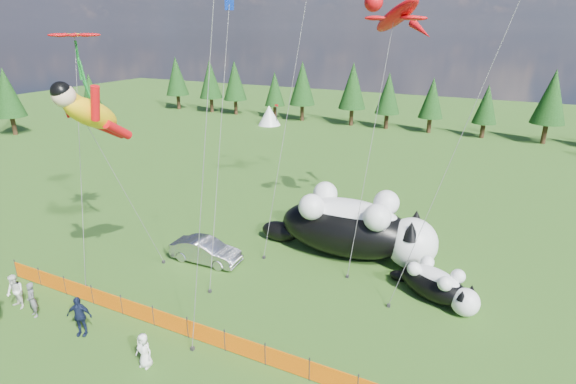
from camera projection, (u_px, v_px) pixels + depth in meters
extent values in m
plane|color=#103609|center=(209.00, 298.00, 23.39)|extent=(160.00, 160.00, 0.00)
cylinder|color=#262626|center=(16.00, 268.00, 25.21)|extent=(0.06, 0.06, 1.10)
cylinder|color=#262626|center=(40.00, 276.00, 24.39)|extent=(0.06, 0.06, 1.10)
cylinder|color=#262626|center=(65.00, 285.00, 23.56)|extent=(0.06, 0.06, 1.10)
cylinder|color=#262626|center=(92.00, 295.00, 22.74)|extent=(0.06, 0.06, 1.10)
cylinder|color=#262626|center=(122.00, 305.00, 21.91)|extent=(0.06, 0.06, 1.10)
cylinder|color=#262626|center=(153.00, 315.00, 21.09)|extent=(0.06, 0.06, 1.10)
cylinder|color=#262626|center=(188.00, 327.00, 20.26)|extent=(0.06, 0.06, 1.10)
cylinder|color=#262626|center=(225.00, 340.00, 19.44)|extent=(0.06, 0.06, 1.10)
cylinder|color=#262626|center=(265.00, 354.00, 18.61)|extent=(0.06, 0.06, 1.10)
cylinder|color=#262626|center=(309.00, 369.00, 17.79)|extent=(0.06, 0.06, 1.10)
cube|color=#FF6305|center=(28.00, 273.00, 24.82)|extent=(2.00, 0.04, 0.90)
cube|color=#FF6305|center=(52.00, 281.00, 23.99)|extent=(2.00, 0.04, 0.90)
cube|color=#FF6305|center=(79.00, 291.00, 23.17)|extent=(2.00, 0.04, 0.90)
cube|color=#FF6305|center=(107.00, 300.00, 22.34)|extent=(2.00, 0.04, 0.90)
cube|color=#FF6305|center=(137.00, 311.00, 21.52)|extent=(2.00, 0.04, 0.90)
cube|color=#FF6305|center=(170.00, 322.00, 20.69)|extent=(2.00, 0.04, 0.90)
cube|color=#FF6305|center=(206.00, 334.00, 19.87)|extent=(2.00, 0.04, 0.90)
cube|color=#FF6305|center=(245.00, 348.00, 19.04)|extent=(2.00, 0.04, 0.90)
cube|color=#FF6305|center=(287.00, 362.00, 18.22)|extent=(2.00, 0.04, 0.90)
cube|color=#FF6305|center=(333.00, 378.00, 17.39)|extent=(2.00, 0.04, 0.90)
ellipsoid|color=black|center=(347.00, 229.00, 27.47)|extent=(8.57, 4.27, 3.36)
ellipsoid|color=white|center=(347.00, 216.00, 27.17)|extent=(6.46, 3.06, 2.06)
sphere|color=white|center=(412.00, 243.00, 26.05)|extent=(2.99, 2.99, 2.99)
sphere|color=#E75A5C|center=(434.00, 247.00, 25.57)|extent=(0.42, 0.42, 0.42)
ellipsoid|color=black|center=(280.00, 231.00, 29.51)|extent=(2.67, 1.42, 1.31)
cone|color=black|center=(411.00, 230.00, 24.87)|extent=(1.05, 1.05, 1.05)
cone|color=black|center=(416.00, 219.00, 26.41)|extent=(1.05, 1.05, 1.05)
sphere|color=white|center=(386.00, 203.00, 27.18)|extent=(1.57, 1.57, 1.57)
sphere|color=white|center=(377.00, 218.00, 25.10)|extent=(1.57, 1.57, 1.57)
sphere|color=white|center=(325.00, 194.00, 28.66)|extent=(1.57, 1.57, 1.57)
sphere|color=white|center=(312.00, 207.00, 26.58)|extent=(1.57, 1.57, 1.57)
ellipsoid|color=black|center=(433.00, 285.00, 23.18)|extent=(4.32, 3.35, 1.57)
ellipsoid|color=white|center=(434.00, 278.00, 23.04)|extent=(3.23, 2.46, 0.96)
sphere|color=white|center=(465.00, 302.00, 21.86)|extent=(1.39, 1.39, 1.39)
sphere|color=#E75A5C|center=(476.00, 308.00, 21.42)|extent=(0.19, 0.19, 0.19)
ellipsoid|color=black|center=(400.00, 276.00, 24.88)|extent=(1.36, 1.08, 0.61)
cone|color=black|center=(462.00, 295.00, 21.43)|extent=(0.49, 0.49, 0.49)
cone|color=black|center=(472.00, 289.00, 21.91)|extent=(0.49, 0.49, 0.49)
sphere|color=white|center=(458.00, 276.00, 22.54)|extent=(0.73, 0.73, 0.73)
sphere|color=white|center=(445.00, 284.00, 21.89)|extent=(0.73, 0.73, 0.73)
sphere|color=white|center=(427.00, 262.00, 23.89)|extent=(0.73, 0.73, 0.73)
sphere|color=white|center=(414.00, 269.00, 23.24)|extent=(0.73, 0.73, 0.73)
imported|color=#ACACB1|center=(206.00, 251.00, 26.82)|extent=(4.41, 1.72, 1.43)
imported|color=slate|center=(32.00, 300.00, 21.68)|extent=(0.76, 0.61, 1.81)
imported|color=white|center=(15.00, 292.00, 22.29)|extent=(0.94, 0.61, 1.84)
imported|color=#141D39|center=(79.00, 316.00, 20.33)|extent=(1.29, 0.98, 1.97)
imported|color=white|center=(144.00, 350.00, 18.46)|extent=(0.78, 0.53, 1.57)
cylinder|color=#595959|center=(132.00, 196.00, 23.83)|extent=(0.03, 0.03, 9.95)
cube|color=#262626|center=(164.00, 262.00, 26.85)|extent=(0.15, 0.15, 0.16)
cylinder|color=#595959|center=(372.00, 144.00, 25.60)|extent=(0.03, 0.03, 15.17)
cube|color=#262626|center=(347.00, 276.00, 25.29)|extent=(0.15, 0.15, 0.16)
cylinder|color=#595959|center=(80.00, 163.00, 23.73)|extent=(0.03, 0.03, 13.26)
cube|color=#262626|center=(86.00, 287.00, 24.26)|extent=(0.15, 0.15, 0.16)
cube|color=#167D28|center=(81.00, 80.00, 24.01)|extent=(0.18, 0.18, 4.00)
cylinder|color=#595959|center=(220.00, 142.00, 24.72)|extent=(0.03, 0.03, 16.09)
cube|color=#262626|center=(210.00, 291.00, 23.87)|extent=(0.15, 0.15, 0.16)
cylinder|color=#595959|center=(484.00, 83.00, 19.57)|extent=(0.03, 0.03, 22.84)
cube|color=#262626|center=(389.00, 305.00, 22.65)|extent=(0.15, 0.15, 0.16)
cylinder|color=#595959|center=(204.00, 157.00, 17.29)|extent=(0.03, 0.03, 17.03)
cube|color=#262626|center=(192.00, 348.00, 19.62)|extent=(0.15, 0.15, 0.16)
cylinder|color=#595959|center=(293.00, 83.00, 27.32)|extent=(0.03, 0.03, 21.49)
cube|color=#262626|center=(264.00, 257.00, 27.37)|extent=(0.15, 0.15, 0.16)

